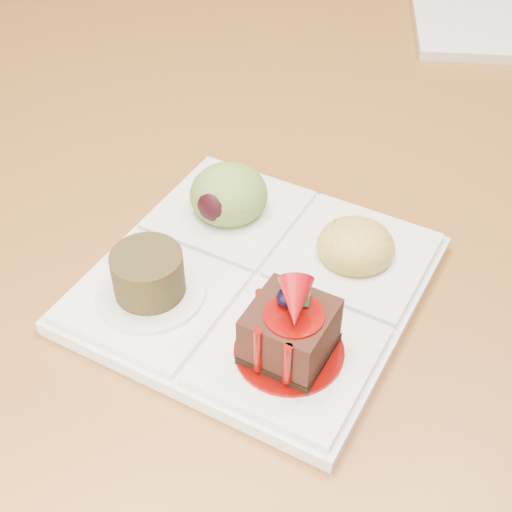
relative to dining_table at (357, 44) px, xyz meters
The scene contains 3 objects.
ground 0.68m from the dining_table, ahead, with size 6.00×6.00×0.00m, color #563018.
dining_table is the anchor object (origin of this frame).
sampler_plate 0.56m from the dining_table, 74.09° to the right, with size 0.24×0.24×0.09m.
Camera 1 is at (0.35, -0.87, 1.14)m, focal length 50.00 mm.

